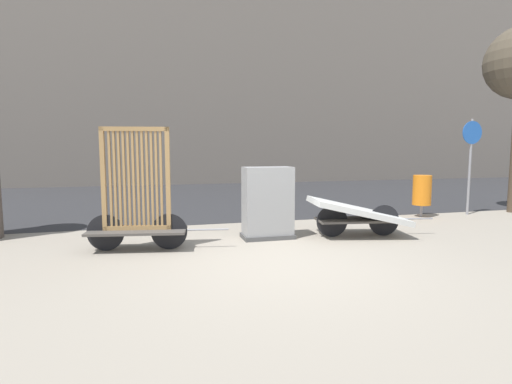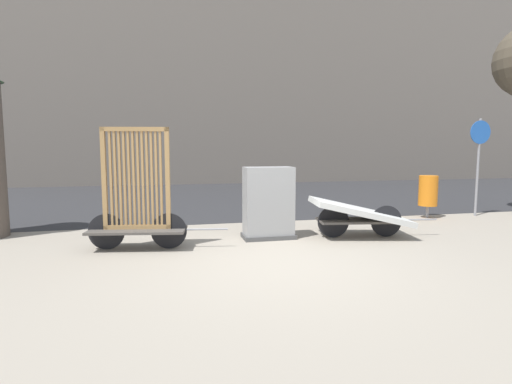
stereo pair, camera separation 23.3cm
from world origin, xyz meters
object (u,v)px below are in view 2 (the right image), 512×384
object	(u,v)px
bike_cart_with_mattress	(360,214)
trash_bin	(428,191)
utility_cabinet	(268,205)
sign_post	(479,153)
bike_cart_with_bedframe	(137,205)

from	to	relation	value
bike_cart_with_mattress	trash_bin	world-z (taller)	trash_bin
utility_cabinet	sign_post	world-z (taller)	sign_post
bike_cart_with_mattress	bike_cart_with_bedframe	bearing A→B (deg)	-171.05
trash_bin	sign_post	bearing A→B (deg)	-0.36
sign_post	trash_bin	bearing A→B (deg)	179.64
bike_cart_with_bedframe	sign_post	distance (m)	8.16
utility_cabinet	trash_bin	world-z (taller)	utility_cabinet
utility_cabinet	sign_post	bearing A→B (deg)	12.70
trash_bin	sign_post	world-z (taller)	sign_post
bike_cart_with_mattress	sign_post	bearing A→B (deg)	30.58
utility_cabinet	sign_post	distance (m)	5.88
bike_cart_with_mattress	utility_cabinet	bearing A→B (deg)	179.05
trash_bin	bike_cart_with_bedframe	bearing A→B (deg)	-166.51
bike_cart_with_mattress	utility_cabinet	size ratio (longest dim) A/B	1.84
bike_cart_with_mattress	trash_bin	bearing A→B (deg)	40.24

